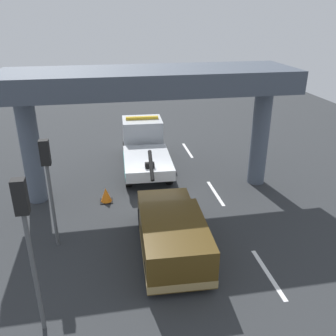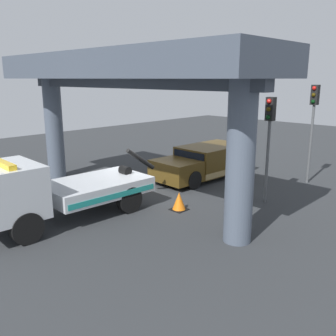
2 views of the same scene
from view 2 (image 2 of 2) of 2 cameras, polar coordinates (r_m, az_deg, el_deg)
The scene contains 9 objects.
ground_plane at distance 15.78m, azimuth -4.16°, elevation -4.56°, with size 60.00×40.00×0.10m, color #2D3033.
lane_stripe_west at distance 21.90m, azimuth 2.33°, elevation 0.83°, with size 2.60×0.16×0.01m, color silver.
lane_stripe_mid at distance 18.01m, azimuth -10.53°, elevation -2.25°, with size 2.60×0.16×0.01m, color silver.
tow_truck_white at distance 13.14m, azimuth -18.30°, elevation -3.31°, with size 7.30×2.64×2.46m.
towed_van_green at distance 18.56m, azimuth 5.70°, elevation 0.87°, with size 5.28×2.40×1.58m.
overpass_structure at distance 14.41m, azimuth -7.20°, elevation 13.92°, with size 3.60×12.84×5.87m.
traffic_light_near at distance 18.38m, azimuth 21.65°, elevation 7.98°, with size 0.39×0.32×4.62m.
traffic_light_far at distance 14.82m, azimuth 15.46°, elevation 6.18°, with size 0.39×0.32×4.21m.
traffic_cone_orange at distance 14.04m, azimuth 1.73°, elevation -5.24°, with size 0.58×0.58×0.69m.
Camera 2 is at (9.92, 11.22, 4.90)m, focal length 39.21 mm.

